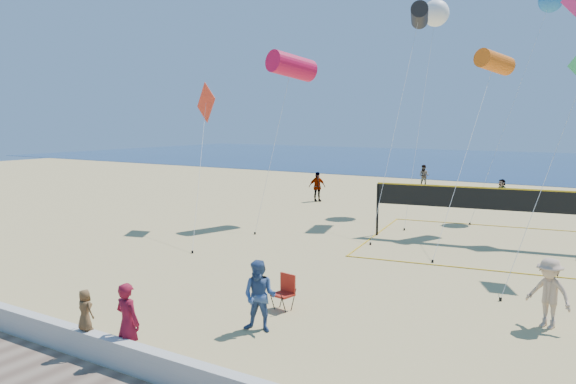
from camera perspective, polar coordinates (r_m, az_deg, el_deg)
The scene contains 18 objects.
ground at distance 14.43m, azimuth -5.84°, elevation -13.64°, with size 120.00×120.00×0.00m, color tan.
ocean at distance 73.27m, azimuth 25.40°, elevation 2.59°, with size 140.00×50.00×0.03m, color navy.
seawall at distance 12.27m, azimuth -14.83°, elevation -16.23°, with size 32.00×0.30×0.60m, color beige.
woman at distance 12.70m, azimuth -15.97°, elevation -12.66°, with size 0.64×0.42×1.75m, color maroon.
toddler at distance 13.22m, azimuth -19.92°, elevation -11.20°, with size 0.44×0.29×0.91m, color brown.
bystander_a at distance 13.94m, azimuth -2.89°, elevation -10.51°, with size 0.86×0.67×1.77m, color #344F83.
bystander_b at distance 15.56m, azimuth 24.98°, elevation -9.30°, with size 1.15×0.66×1.77m, color tan.
far_person_0 at distance 35.75m, azimuth 2.97°, elevation 0.54°, with size 1.11×0.46×1.89m, color gray.
far_person_1 at distance 37.23m, azimuth 20.86°, elevation 0.07°, with size 1.42×0.45×1.53m, color gray.
far_person_3 at distance 45.01m, azimuth 13.65°, elevation 1.62°, with size 0.82×0.64×1.69m, color gray.
camp_chair at distance 15.56m, azimuth -0.30°, elevation -9.91°, with size 0.60×0.71×1.07m.
volleyball_net at distance 24.73m, azimuth 19.00°, elevation -1.25°, with size 10.20×10.08×2.40m.
kite_0 at distance 28.53m, azimuth 0.38°, elevation 12.68°, with size 1.80×5.24×8.55m.
kite_1 at distance 30.77m, azimuth 13.21°, elevation 17.07°, with size 1.53×8.60×11.05m.
kite_2 at distance 28.09m, azimuth 20.25°, elevation 12.27°, with size 1.60×8.84×8.38m.
kite_3 at distance 27.12m, azimuth -8.37°, elevation 8.52°, with size 4.09×5.16×6.94m.
kite_6 at distance 33.96m, azimuth 14.79°, elevation 17.15°, with size 2.03×7.96×11.83m.
kite_7 at distance 34.29m, azimuth 25.11°, elevation 17.19°, with size 3.23×6.27×12.06m.
Camera 1 is at (8.31, -10.62, 5.15)m, focal length 35.00 mm.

